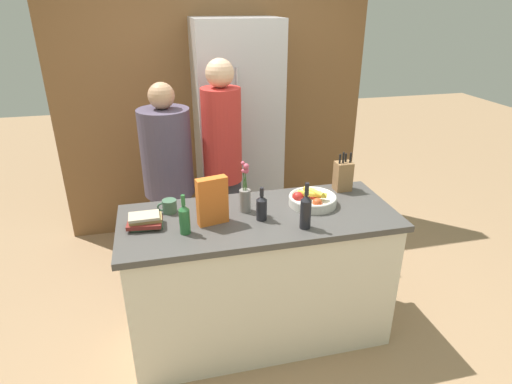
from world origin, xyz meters
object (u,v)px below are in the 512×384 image
Objects in this scene: bottle_oil at (262,207)px; bottle_wine at (306,211)px; refrigerator at (237,136)px; knife_block at (343,176)px; coffee_mug at (169,206)px; fruit_bowl at (312,199)px; flower_vase at (245,195)px; person_at_sink at (169,178)px; cereal_box at (212,201)px; person_in_blue at (223,160)px; bottle_vinegar at (184,218)px; book_stack at (145,221)px.

bottle_oil is 0.27m from bottle_wine.
refrigerator is 7.13× the size of knife_block.
knife_block reaches higher than coffee_mug.
fruit_bowl is 0.93× the size of flower_vase.
flower_vase reaches higher than fruit_bowl.
bottle_wine is (0.30, -0.30, 0.00)m from flower_vase.
flower_vase is at bearing -65.07° from person_at_sink.
cereal_box is 0.16× the size of person_in_blue.
knife_block is at bearing 46.35° from bottle_wine.
knife_block is at bearing 3.34° from coffee_mug.
person_at_sink reaches higher than fruit_bowl.
bottle_vinegar is at bearing -93.83° from person_at_sink.
bottle_wine is (0.52, -0.18, -0.03)m from cereal_box.
bottle_vinegar reaches higher than coffee_mug.
book_stack is (-0.15, -0.16, -0.00)m from coffee_mug.
flower_vase is 1.58× the size of book_stack.
refrigerator reaches higher than person_in_blue.
fruit_bowl is 1.10× the size of knife_block.
bottle_wine is at bearing -14.15° from book_stack.
coffee_mug is (-0.68, -1.23, -0.05)m from refrigerator.
book_stack is (-0.83, -1.39, -0.05)m from refrigerator.
bottle_oil is at bearing -22.92° from coffee_mug.
refrigerator is at bearing 68.17° from bottle_vinegar.
refrigerator is 8.40× the size of bottle_vinegar.
bottle_oil reaches higher than book_stack.
bottle_wine is (0.77, -0.39, 0.07)m from coffee_mug.
refrigerator is at bearing 92.92° from bottle_wine.
refrigerator is 1.62m from book_stack.
book_stack is at bearing -170.31° from knife_block.
cereal_box is 0.55m from bottle_wine.
book_stack is at bearing 174.24° from bottle_oil.
cereal_box reaches higher than fruit_bowl.
fruit_bowl is at bearing -46.42° from person_at_sink.
cereal_box reaches higher than book_stack.
fruit_bowl is at bearing 2.67° from book_stack.
bottle_wine is (0.08, -1.62, 0.02)m from refrigerator.
flower_vase is at bearing 135.00° from bottle_wine.
refrigerator is at bearing 60.93° from coffee_mug.
bottle_wine is at bearing -19.66° from cereal_box.
fruit_bowl is at bearing 8.12° from cereal_box.
bottle_wine is at bearing -88.16° from person_in_blue.
refrigerator is 1.14× the size of person_in_blue.
person_at_sink is at bearing 121.44° from bottle_oil.
person_in_blue is (0.37, 0.90, 0.00)m from bottle_vinegar.
bottle_vinegar is 0.15× the size of person_at_sink.
flower_vase is at bearing -103.96° from person_in_blue.
person_in_blue is (0.42, -0.01, 0.11)m from person_at_sink.
flower_vase is 0.25m from cereal_box.
fruit_bowl is 1.47× the size of bottle_oil.
cereal_box is (-0.96, -0.28, 0.04)m from knife_block.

